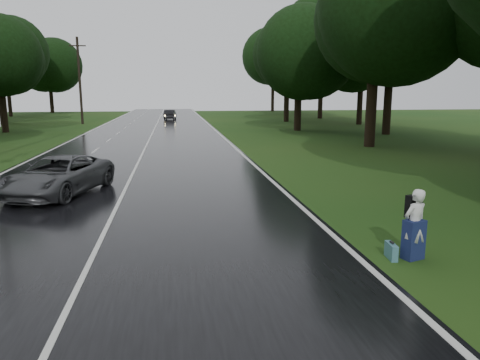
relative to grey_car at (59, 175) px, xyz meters
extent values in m
plane|color=#234113|center=(2.22, -7.58, -0.71)|extent=(160.00, 160.00, 0.00)
cube|color=black|center=(2.22, 12.42, -0.69)|extent=(12.00, 140.00, 0.04)
cube|color=silver|center=(2.22, 12.42, -0.67)|extent=(0.12, 140.00, 0.01)
imported|color=#48494C|center=(0.00, 0.00, 0.00)|extent=(3.63, 5.28, 1.34)
imported|color=black|center=(3.70, 44.32, -0.03)|extent=(1.69, 3.97, 1.27)
imported|color=silver|center=(9.23, -7.71, 0.08)|extent=(0.67, 0.54, 1.58)
cube|color=navy|center=(9.23, -7.71, -0.27)|extent=(0.51, 0.42, 0.89)
cube|color=black|center=(9.30, -7.49, 0.43)|extent=(0.40, 0.29, 0.51)
cube|color=teal|center=(8.76, -7.64, -0.54)|extent=(0.20, 0.50, 0.35)
camera|label=1|loc=(4.07, -16.48, 2.91)|focal=33.66mm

